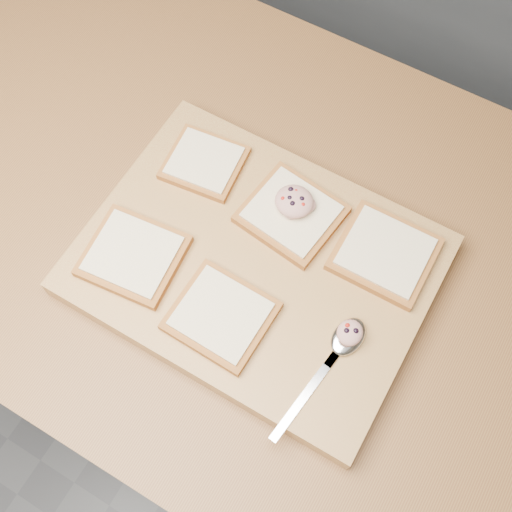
{
  "coord_description": "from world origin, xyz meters",
  "views": [
    {
      "loc": [
        0.26,
        -0.38,
        1.76
      ],
      "look_at": [
        0.08,
        -0.06,
        0.95
      ],
      "focal_mm": 45.0,
      "sensor_mm": 36.0,
      "label": 1
    }
  ],
  "objects": [
    {
      "name": "cutting_board",
      "position": [
        0.08,
        -0.06,
        0.92
      ],
      "size": [
        0.48,
        0.37,
        0.04
      ],
      "primitive_type": "cube",
      "color": "#A78547",
      "rests_on": "island_counter"
    },
    {
      "name": "spoon_salad",
      "position": [
        0.24,
        -0.1,
        0.96
      ],
      "size": [
        0.03,
        0.04,
        0.02
      ],
      "color": "tan",
      "rests_on": "spoon"
    },
    {
      "name": "bread_far_left",
      "position": [
        -0.07,
        0.04,
        0.95
      ],
      "size": [
        0.12,
        0.11,
        0.02
      ],
      "color": "#A36A2A",
      "rests_on": "cutting_board"
    },
    {
      "name": "tuna_salad_dollop",
      "position": [
        0.09,
        0.03,
        0.97
      ],
      "size": [
        0.06,
        0.05,
        0.03
      ],
      "color": "tan",
      "rests_on": "bread_far_center"
    },
    {
      "name": "bread_near_left",
      "position": [
        -0.07,
        -0.14,
        0.95
      ],
      "size": [
        0.14,
        0.13,
        0.02
      ],
      "color": "#A36A2A",
      "rests_on": "cutting_board"
    },
    {
      "name": "spoon",
      "position": [
        0.24,
        -0.11,
        0.94
      ],
      "size": [
        0.05,
        0.2,
        0.01
      ],
      "color": "silver",
      "rests_on": "cutting_board"
    },
    {
      "name": "island_counter",
      "position": [
        0.0,
        0.0,
        0.45
      ],
      "size": [
        2.0,
        0.8,
        0.9
      ],
      "color": "slate",
      "rests_on": "ground"
    },
    {
      "name": "ground",
      "position": [
        0.0,
        0.0,
        0.0
      ],
      "size": [
        4.0,
        4.0,
        0.0
      ],
      "primitive_type": "plane",
      "color": "#515459",
      "rests_on": "ground"
    },
    {
      "name": "bread_near_center",
      "position": [
        0.08,
        -0.16,
        0.95
      ],
      "size": [
        0.13,
        0.12,
        0.02
      ],
      "color": "#A36A2A",
      "rests_on": "cutting_board"
    },
    {
      "name": "bread_far_right",
      "position": [
        0.23,
        0.04,
        0.95
      ],
      "size": [
        0.13,
        0.12,
        0.02
      ],
      "color": "#A36A2A",
      "rests_on": "cutting_board"
    },
    {
      "name": "bread_far_center",
      "position": [
        0.09,
        0.02,
        0.95
      ],
      "size": [
        0.14,
        0.13,
        0.02
      ],
      "color": "#A36A2A",
      "rests_on": "cutting_board"
    }
  ]
}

